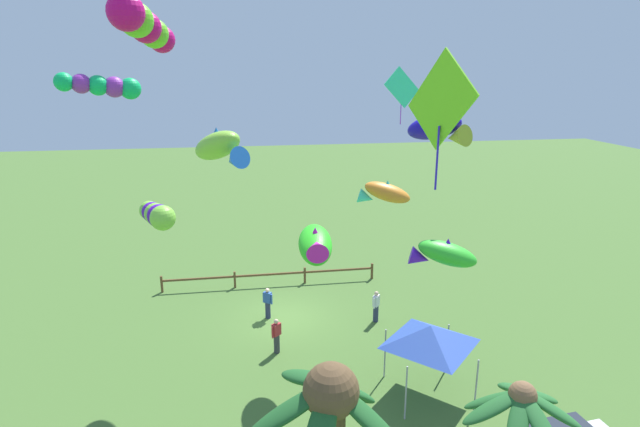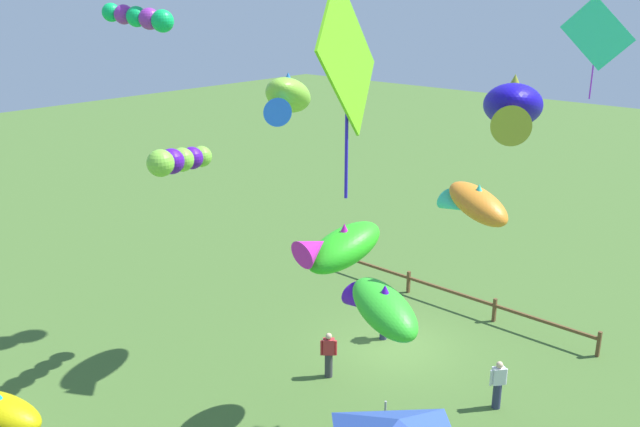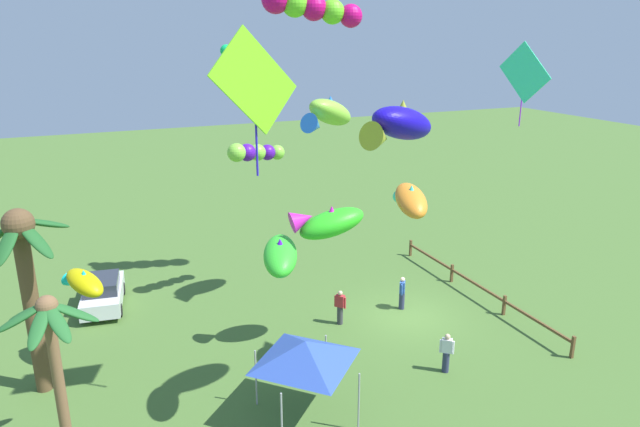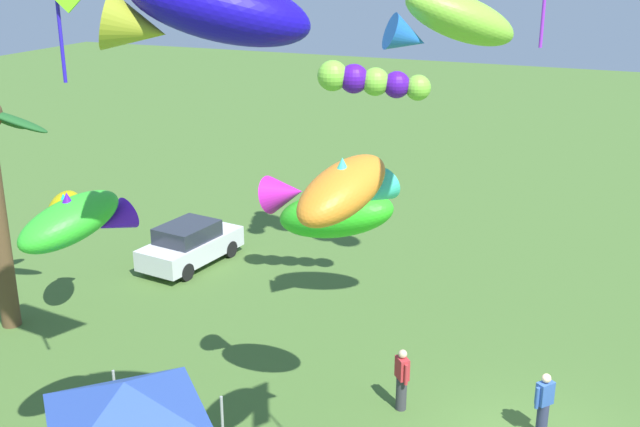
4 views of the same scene
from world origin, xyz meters
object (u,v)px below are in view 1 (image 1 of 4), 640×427
at_px(kite_fish_3, 437,128).
at_px(spectator_1, 376,306).
at_px(kite_tube_6, 143,25).
at_px(kite_diamond_10, 441,103).
at_px(kite_diamond_1, 402,88).
at_px(kite_fish_0, 220,147).
at_px(kite_fish_5, 384,193).
at_px(festival_tent, 430,335).
at_px(kite_tube_4, 156,214).
at_px(kite_fish_9, 443,254).
at_px(spectator_0, 268,303).
at_px(spectator_2, 277,336).
at_px(kite_fish_8, 315,244).
at_px(kite_tube_2, 102,86).

bearing_deg(kite_fish_3, spectator_1, -68.91).
height_order(kite_tube_6, kite_diamond_10, kite_tube_6).
bearing_deg(kite_diamond_1, kite_fish_0, 20.15).
height_order(spectator_1, kite_diamond_1, kite_diamond_1).
bearing_deg(kite_fish_5, kite_diamond_10, 90.64).
distance_m(festival_tent, kite_diamond_10, 8.56).
xyz_separation_m(spectator_1, kite_fish_0, (6.99, 1.78, 8.17)).
bearing_deg(kite_tube_4, kite_fish_3, -173.15).
xyz_separation_m(festival_tent, kite_fish_0, (7.41, -4.09, 6.51)).
xyz_separation_m(festival_tent, kite_fish_9, (0.05, 0.76, 3.46)).
bearing_deg(kite_diamond_10, kite_tube_4, -16.36).
distance_m(spectator_0, spectator_1, 5.32).
distance_m(spectator_0, kite_diamond_10, 13.96).
xyz_separation_m(spectator_2, kite_tube_6, (4.46, -0.43, 12.60)).
bearing_deg(kite_diamond_10, spectator_2, -46.48).
bearing_deg(spectator_0, kite_fish_8, 110.48).
distance_m(kite_fish_5, kite_tube_6, 11.24).
bearing_deg(kite_fish_8, kite_fish_0, -24.24).
bearing_deg(kite_diamond_10, spectator_1, -91.98).
relative_size(kite_fish_5, kite_fish_8, 0.78).
bearing_deg(kite_tube_4, kite_fish_0, -128.53).
xyz_separation_m(kite_fish_0, kite_tube_4, (2.13, 2.68, -1.86)).
distance_m(kite_tube_2, kite_diamond_10, 10.41).
distance_m(kite_fish_0, kite_fish_8, 5.30).
xyz_separation_m(kite_fish_0, kite_tube_2, (3.37, 2.87, 2.41)).
relative_size(spectator_2, kite_fish_8, 0.50).
bearing_deg(kite_diamond_10, festival_tent, -118.92).
height_order(kite_fish_0, kite_tube_2, kite_tube_2).
xyz_separation_m(spectator_0, kite_fish_0, (1.81, 2.98, 8.17)).
height_order(kite_fish_0, kite_diamond_1, kite_diamond_1).
bearing_deg(spectator_2, kite_fish_0, -8.09).
height_order(festival_tent, kite_fish_0, kite_fish_0).
bearing_deg(kite_fish_9, kite_fish_0, -33.36).
xyz_separation_m(kite_fish_0, kite_diamond_1, (-8.23, -3.02, 2.09)).
xyz_separation_m(kite_fish_3, kite_diamond_10, (1.49, 3.85, 1.18)).
height_order(kite_fish_0, kite_tube_6, kite_tube_6).
height_order(kite_fish_0, kite_fish_8, kite_fish_0).
distance_m(kite_tube_2, kite_fish_3, 11.81).
bearing_deg(spectator_2, kite_tube_6, -5.49).
xyz_separation_m(festival_tent, kite_diamond_1, (-0.82, -7.11, 8.60)).
height_order(spectator_1, kite_tube_2, kite_tube_2).
bearing_deg(kite_diamond_1, kite_tube_4, 28.81).
relative_size(kite_diamond_1, kite_diamond_10, 0.62).
height_order(spectator_0, spectator_1, same).
xyz_separation_m(spectator_0, kite_tube_6, (4.28, 2.83, 12.60)).
xyz_separation_m(spectator_2, festival_tent, (-5.41, 3.81, 1.65)).
xyz_separation_m(spectator_1, kite_fish_9, (-0.37, 6.63, 5.12)).
distance_m(spectator_1, kite_diamond_10, 12.34).
distance_m(spectator_1, kite_fish_3, 9.57).
bearing_deg(kite_fish_0, spectator_1, -165.68).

